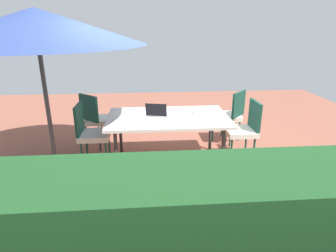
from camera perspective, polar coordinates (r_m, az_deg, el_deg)
name	(u,v)px	position (r m, az deg, el deg)	size (l,w,h in m)	color
ground_plane	(168,162)	(4.67, 0.00, -7.25)	(10.00, 10.00, 0.02)	#935442
dining_table	(168,120)	(4.39, 0.00, 1.26)	(1.84, 1.12, 0.77)	silver
patio_umbrella	(36,27)	(4.21, -24.74, 17.41)	(2.82, 2.82, 2.30)	#4C4C4C
chair_southwest	(230,114)	(5.37, 12.26, 2.42)	(0.59, 0.59, 0.98)	silver
chair_southeast	(97,117)	(5.20, -13.99, 1.68)	(0.59, 0.59, 0.98)	silver
chair_east	(90,131)	(4.53, -15.17, -1.06)	(0.46, 0.46, 0.98)	silver
chair_west	(244,128)	(4.70, 14.91, -0.31)	(0.46, 0.46, 0.98)	silver
laptop	(157,113)	(4.40, -2.21, 2.62)	(0.37, 0.31, 0.21)	gray
cup	(195,110)	(4.53, 5.38, 3.10)	(0.08, 0.08, 0.10)	white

